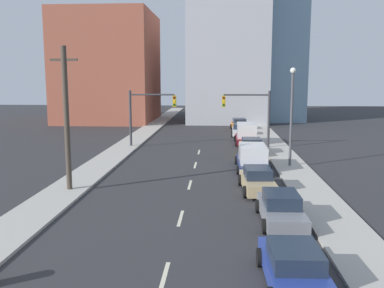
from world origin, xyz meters
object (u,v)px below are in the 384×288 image
Objects in this scene: sedan_blue at (294,268)px; box_truck_maroon at (247,134)px; traffic_signal_left at (145,110)px; utility_pole_left_mid at (66,118)px; box_truck_navy at (252,158)px; sedan_gray at (281,209)px; traffic_signal_right at (254,111)px; sedan_white at (240,130)px; sedan_yellow at (252,147)px; street_lamp at (292,110)px; sedan_orange at (239,125)px; sedan_tan at (257,180)px.

sedan_blue is 30.63m from box_truck_maroon.
traffic_signal_left is 0.65× the size of utility_pole_left_mid.
box_truck_navy is (9.81, -9.85, -2.78)m from traffic_signal_left.
traffic_signal_left reaches higher than sedan_gray.
box_truck_maroon is at bearing 101.15° from traffic_signal_right.
traffic_signal_left reaches higher than sedan_white.
sedan_white is at bearing 90.31° from sedan_yellow.
sedan_gray is at bearing -100.93° from street_lamp.
utility_pole_left_mid is 13.90m from box_truck_navy.
street_lamp is 1.41× the size of box_truck_maroon.
traffic_signal_left is 1.20× the size of sedan_yellow.
sedan_orange reaches higher than sedan_yellow.
traffic_signal_right is 1.16× the size of sedan_gray.
utility_pole_left_mid is at bearing -151.22° from street_lamp.
street_lamp is at bearing -67.74° from sedan_yellow.
sedan_gray is at bearing -87.64° from sedan_white.
street_lamp is 1.30× the size of box_truck_navy.
utility_pole_left_mid is 1.79× the size of sedan_gray.
sedan_yellow is 0.87× the size of box_truck_maroon.
street_lamp is 8.71m from sedan_tan.
traffic_signal_right is 21.89m from sedan_gray.
sedan_blue is at bearing -92.94° from sedan_yellow.
traffic_signal_right is at bearing 86.77° from sedan_blue.
sedan_gray reaches higher than sedan_yellow.
sedan_gray is 0.83× the size of box_truck_navy.
box_truck_navy is (-2.94, -1.02, -3.54)m from street_lamp.
box_truck_navy is 1.20× the size of sedan_orange.
traffic_signal_left is at bearing 117.80° from sedan_tan.
utility_pole_left_mid is 1.98× the size of sedan_white.
box_truck_maroon is at bearing 102.80° from street_lamp.
traffic_signal_right reaches higher than sedan_orange.
sedan_yellow is (-2.50, 5.57, -3.77)m from street_lamp.
traffic_signal_right is 1.17× the size of sedan_blue.
street_lamp reaches higher than traffic_signal_left.
box_truck_navy is (-0.01, 18.12, 0.26)m from sedan_blue.
sedan_gray is at bearing 84.44° from sedan_blue.
sedan_yellow is 12.42m from sedan_white.
traffic_signal_left is 1.00× the size of traffic_signal_right.
utility_pole_left_mid is at bearing -149.03° from box_truck_navy.
street_lamp is at bearing -76.71° from traffic_signal_right.
utility_pole_left_mid reaches higher than traffic_signal_left.
box_truck_navy is at bearing -94.93° from traffic_signal_right.
box_truck_navy is 1.33× the size of sedan_white.
sedan_tan is (11.35, 0.71, -3.76)m from utility_pole_left_mid.
sedan_tan is 0.87× the size of box_truck_maroon.
sedan_white is 5.54m from sedan_orange.
utility_pole_left_mid is 1.86× the size of sedan_yellow.
utility_pole_left_mid is 1.78× the size of sedan_orange.
box_truck_maroon is 12.05m from sedan_orange.
box_truck_navy is (-0.45, 11.83, 0.21)m from sedan_gray.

